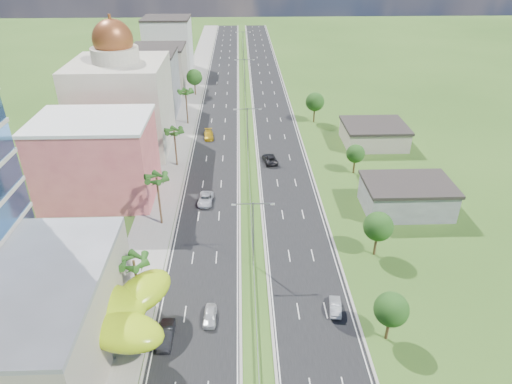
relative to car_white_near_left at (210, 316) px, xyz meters
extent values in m
plane|color=#2D5119|center=(5.96, 1.13, -0.73)|extent=(500.00, 500.00, 0.00)
cube|color=black|center=(-1.54, 91.13, -0.71)|extent=(11.00, 260.00, 0.04)
cube|color=black|center=(13.46, 91.13, -0.71)|extent=(11.00, 260.00, 0.04)
cube|color=gray|center=(-11.04, 91.13, -0.67)|extent=(7.00, 260.00, 0.12)
cube|color=gray|center=(5.96, 73.13, -0.11)|extent=(0.08, 216.00, 0.28)
cube|color=gray|center=(5.96, 175.13, -0.38)|extent=(0.10, 0.12, 0.70)
cylinder|color=gray|center=(5.96, 11.13, 4.77)|extent=(0.20, 0.20, 11.00)
cube|color=gray|center=(4.52, 11.13, 10.07)|extent=(2.88, 0.12, 0.12)
cube|color=gray|center=(7.40, 11.13, 10.07)|extent=(2.88, 0.12, 0.12)
cube|color=silver|center=(3.24, 11.13, 9.97)|extent=(0.60, 0.25, 0.18)
cube|color=silver|center=(8.68, 11.13, 9.97)|extent=(0.60, 0.25, 0.18)
cylinder|color=gray|center=(5.96, 51.13, 4.77)|extent=(0.20, 0.20, 11.00)
cube|color=gray|center=(4.52, 51.13, 10.07)|extent=(2.88, 0.12, 0.12)
cube|color=gray|center=(7.40, 51.13, 10.07)|extent=(2.88, 0.12, 0.12)
cube|color=silver|center=(3.24, 51.13, 9.97)|extent=(0.60, 0.25, 0.18)
cube|color=silver|center=(8.68, 51.13, 9.97)|extent=(0.60, 0.25, 0.18)
cylinder|color=gray|center=(5.96, 96.13, 4.77)|extent=(0.20, 0.20, 11.00)
cube|color=gray|center=(4.52, 96.13, 10.07)|extent=(2.88, 0.12, 0.12)
cube|color=gray|center=(7.40, 96.13, 10.07)|extent=(2.88, 0.12, 0.12)
cube|color=silver|center=(3.24, 96.13, 9.97)|extent=(0.60, 0.25, 0.18)
cube|color=silver|center=(8.68, 96.13, 9.97)|extent=(0.60, 0.25, 0.18)
cylinder|color=gray|center=(5.96, 141.13, 4.77)|extent=(0.20, 0.20, 11.00)
cube|color=gray|center=(4.52, 141.13, 10.07)|extent=(2.88, 0.12, 0.12)
cube|color=gray|center=(7.40, 141.13, 10.07)|extent=(2.88, 0.12, 0.12)
cube|color=silver|center=(3.24, 141.13, 9.97)|extent=(0.60, 0.25, 0.18)
cube|color=silver|center=(8.68, 141.13, 9.97)|extent=(0.60, 0.25, 0.18)
cylinder|color=gray|center=(-18.04, -0.87, 1.27)|extent=(0.50, 0.50, 4.00)
cylinder|color=gray|center=(-11.04, -5.87, 1.27)|extent=(0.50, 0.50, 4.00)
cylinder|color=gray|center=(-15.04, -8.87, 1.27)|extent=(0.50, 0.50, 4.00)
cylinder|color=gray|center=(-9.04, -0.87, 1.27)|extent=(0.50, 0.50, 4.00)
cube|color=#C65158|center=(-22.04, 33.13, 6.77)|extent=(20.00, 15.00, 15.00)
cube|color=#BCB09C|center=(-22.04, 56.13, 9.27)|extent=(20.00, 20.00, 20.00)
cylinder|color=#BCB09C|center=(-22.04, 56.13, 20.77)|extent=(10.00, 10.00, 3.00)
sphere|color=brown|center=(-22.04, 56.13, 23.77)|extent=(8.40, 8.40, 8.40)
cube|color=slate|center=(-21.04, 81.13, 7.27)|extent=(16.00, 15.00, 16.00)
cube|color=#AD9F8F|center=(-21.04, 103.13, 5.77)|extent=(16.00, 15.00, 13.00)
cube|color=silver|center=(-21.04, 126.13, 8.27)|extent=(16.00, 15.00, 18.00)
cube|color=slate|center=(33.96, 26.13, 1.77)|extent=(15.00, 10.00, 5.00)
cube|color=#AD9F8F|center=(35.96, 56.13, 1.47)|extent=(14.00, 12.00, 4.40)
cylinder|color=#47301C|center=(-9.54, 3.13, 3.02)|extent=(0.36, 0.36, 7.50)
cylinder|color=#47301C|center=(-9.54, 23.13, 3.77)|extent=(0.36, 0.36, 9.00)
cylinder|color=#47301C|center=(-9.54, 46.13, 3.27)|extent=(0.36, 0.36, 8.00)
cylinder|color=#47301C|center=(-9.54, 71.13, 3.67)|extent=(0.36, 0.36, 8.80)
cylinder|color=#47301C|center=(-9.54, 96.13, 1.72)|extent=(0.40, 0.40, 4.90)
sphere|color=#245119|center=(-9.54, 96.13, 4.87)|extent=(4.90, 4.90, 4.90)
cylinder|color=#47301C|center=(21.96, -3.87, 1.37)|extent=(0.40, 0.40, 4.20)
sphere|color=#245119|center=(21.96, -3.87, 4.07)|extent=(4.20, 4.20, 4.20)
cylinder|color=#47301C|center=(24.96, 13.13, 1.54)|extent=(0.40, 0.40, 4.55)
sphere|color=#245119|center=(24.96, 13.13, 4.47)|extent=(4.55, 4.55, 4.55)
cylinder|color=#47301C|center=(27.96, 41.13, 1.19)|extent=(0.40, 0.40, 3.85)
sphere|color=#245119|center=(27.96, 41.13, 3.67)|extent=(3.85, 3.85, 3.85)
cylinder|color=#47301C|center=(23.96, 71.13, 1.72)|extent=(0.40, 0.40, 4.90)
sphere|color=#245119|center=(23.96, 71.13, 4.87)|extent=(4.90, 4.90, 4.90)
imported|color=silver|center=(0.00, 0.00, 0.00)|extent=(1.79, 4.13, 1.39)
imported|color=black|center=(-5.20, -3.20, 0.13)|extent=(1.81, 5.03, 1.65)
imported|color=#B7B9BF|center=(-2.35, 29.84, 0.07)|extent=(2.88, 5.63, 1.52)
imported|color=gold|center=(-3.47, 61.09, 0.10)|extent=(2.65, 5.60, 1.58)
imported|color=#ADAFB5|center=(16.53, 1.13, -0.01)|extent=(2.02, 4.33, 1.37)
imported|color=black|center=(10.72, 46.82, 0.11)|extent=(3.59, 6.13, 1.60)
camera|label=1|loc=(4.41, -43.59, 42.87)|focal=32.00mm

